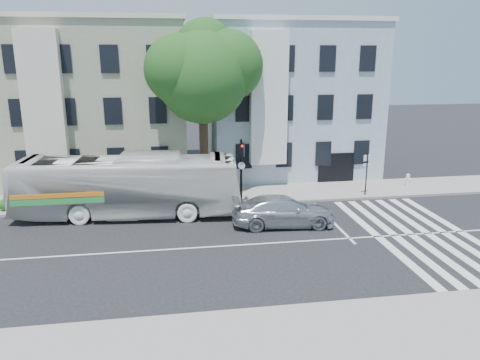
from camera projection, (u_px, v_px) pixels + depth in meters
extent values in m
plane|color=black|center=(220.00, 246.00, 22.29)|extent=(120.00, 120.00, 0.00)
cube|color=gray|center=(206.00, 196.00, 29.90)|extent=(80.00, 4.00, 0.15)
cube|color=gray|center=(249.00, 344.00, 14.64)|extent=(80.00, 4.00, 0.15)
cube|color=gray|center=(100.00, 102.00, 34.13)|extent=(12.00, 10.00, 11.00)
cube|color=#96A7B2|center=(287.00, 99.00, 36.23)|extent=(12.00, 10.00, 11.00)
cylinder|color=#2D2116|center=(204.00, 156.00, 29.73)|extent=(0.56, 0.56, 5.20)
sphere|color=#154219|center=(202.00, 78.00, 28.46)|extent=(5.60, 5.60, 5.60)
sphere|color=#154219|center=(228.00, 65.00, 28.90)|extent=(4.40, 4.40, 4.40)
sphere|color=#154219|center=(179.00, 69.00, 27.83)|extent=(4.20, 4.20, 4.20)
sphere|color=#154219|center=(205.00, 49.00, 29.21)|extent=(3.80, 3.80, 3.80)
sphere|color=#154219|center=(192.00, 94.00, 29.20)|extent=(3.40, 3.40, 3.40)
imported|color=silver|center=(128.00, 186.00, 26.11)|extent=(4.09, 12.82, 3.51)
imported|color=silver|center=(283.00, 211.00, 24.87)|extent=(2.62, 5.61, 1.58)
cylinder|color=black|center=(241.00, 173.00, 27.84)|extent=(0.14, 0.14, 4.06)
cube|color=black|center=(242.00, 150.00, 27.22)|extent=(0.33, 0.30, 0.82)
sphere|color=red|center=(242.00, 146.00, 27.04)|extent=(0.15, 0.15, 0.15)
cylinder|color=white|center=(242.00, 166.00, 27.57)|extent=(0.41, 0.19, 0.43)
cylinder|color=silver|center=(408.00, 181.00, 32.05)|extent=(0.28, 0.28, 0.69)
sphere|color=silver|center=(408.00, 175.00, 31.95)|extent=(0.25, 0.25, 0.25)
cylinder|color=silver|center=(408.00, 179.00, 32.02)|extent=(0.49, 0.32, 0.16)
cylinder|color=black|center=(366.00, 174.00, 29.61)|extent=(0.08, 0.08, 2.80)
cube|color=white|center=(367.00, 158.00, 29.45)|extent=(0.49, 0.19, 0.39)
cube|color=white|center=(366.00, 165.00, 29.56)|extent=(0.49, 0.19, 0.20)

